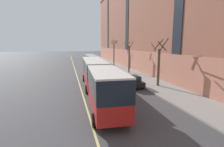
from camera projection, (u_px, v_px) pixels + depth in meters
name	position (u px, v px, depth m)	size (l,w,h in m)	color
ground_plane	(96.00, 91.00, 21.83)	(260.00, 260.00, 0.00)	#424244
sidewalk	(149.00, 82.00, 26.80)	(4.79, 160.00, 0.15)	gray
apartment_facade	(218.00, 0.00, 24.02)	(15.20, 110.00, 23.68)	#935642
city_bus	(97.00, 76.00, 19.91)	(3.51, 19.25, 3.71)	red
parked_car_black_0	(132.00, 81.00, 23.76)	(2.16, 4.46, 1.56)	black
parked_car_black_1	(98.00, 62.00, 50.15)	(1.97, 4.48, 1.56)	black
parked_car_red_2	(108.00, 68.00, 37.58)	(1.97, 4.51, 1.56)	#B21E19
street_tree_mid_block	(159.00, 62.00, 23.55)	(1.94, 1.77, 6.39)	brown
street_tree_far_uptown	(129.00, 57.00, 34.85)	(1.62, 1.63, 6.21)	brown
street_tree_far_downtown	(114.00, 52.00, 46.05)	(1.58, 1.77, 6.94)	brown
fire_hydrant	(119.00, 70.00, 35.62)	(0.42, 0.24, 0.72)	red
lane_centerline	(80.00, 86.00, 24.27)	(0.16, 140.00, 0.01)	#E0D66B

